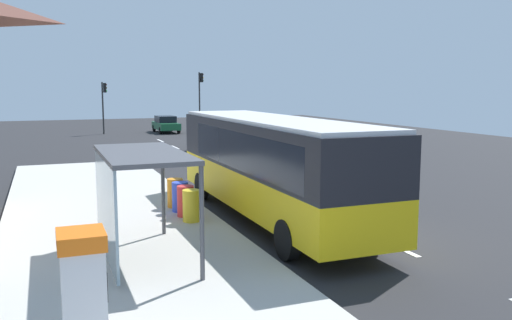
% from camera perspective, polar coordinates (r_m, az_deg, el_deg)
% --- Properties ---
extents(ground_plane, '(56.00, 92.00, 0.04)m').
position_cam_1_polar(ground_plane, '(28.00, -4.41, -0.83)').
color(ground_plane, '#262628').
extents(sidewalk_platform, '(6.20, 30.00, 0.18)m').
position_cam_1_polar(sidewalk_platform, '(15.12, -14.25, -8.05)').
color(sidewalk_platform, beige).
rests_on(sidewalk_platform, ground).
extents(lane_stripe_seg_1, '(0.16, 2.20, 0.01)m').
position_cam_1_polar(lane_stripe_seg_1, '(14.81, 14.25, -8.73)').
color(lane_stripe_seg_1, silver).
rests_on(lane_stripe_seg_1, ground).
extents(lane_stripe_seg_2, '(0.16, 2.20, 0.01)m').
position_cam_1_polar(lane_stripe_seg_2, '(18.95, 5.35, -4.91)').
color(lane_stripe_seg_2, silver).
rests_on(lane_stripe_seg_2, ground).
extents(lane_stripe_seg_3, '(0.16, 2.20, 0.01)m').
position_cam_1_polar(lane_stripe_seg_3, '(23.42, -0.20, -2.44)').
color(lane_stripe_seg_3, silver).
rests_on(lane_stripe_seg_3, ground).
extents(lane_stripe_seg_4, '(0.16, 2.20, 0.01)m').
position_cam_1_polar(lane_stripe_seg_4, '(28.07, -3.93, -0.75)').
color(lane_stripe_seg_4, silver).
rests_on(lane_stripe_seg_4, ground).
extents(lane_stripe_seg_5, '(0.16, 2.20, 0.01)m').
position_cam_1_polar(lane_stripe_seg_5, '(32.83, -6.58, 0.45)').
color(lane_stripe_seg_5, silver).
rests_on(lane_stripe_seg_5, ground).
extents(lane_stripe_seg_6, '(0.16, 2.20, 0.01)m').
position_cam_1_polar(lane_stripe_seg_6, '(37.65, -8.56, 1.34)').
color(lane_stripe_seg_6, silver).
rests_on(lane_stripe_seg_6, ground).
extents(lane_stripe_seg_7, '(0.16, 2.20, 0.01)m').
position_cam_1_polar(lane_stripe_seg_7, '(42.51, -10.10, 2.03)').
color(lane_stripe_seg_7, silver).
rests_on(lane_stripe_seg_7, ground).
extents(bus, '(2.58, 11.02, 3.21)m').
position_cam_1_polar(bus, '(16.59, 1.50, -0.24)').
color(bus, yellow).
rests_on(bus, ground).
extents(white_van, '(2.23, 5.29, 2.30)m').
position_cam_1_polar(white_van, '(33.85, -3.71, 2.98)').
color(white_van, black).
rests_on(white_van, ground).
extents(sedan_near, '(1.84, 4.40, 1.52)m').
position_cam_1_polar(sedan_near, '(50.14, -9.54, 3.80)').
color(sedan_near, '#195933').
rests_on(sedan_near, ground).
extents(ticket_machine, '(0.66, 0.76, 1.94)m').
position_cam_1_polar(ticket_machine, '(8.35, -17.80, -13.50)').
color(ticket_machine, silver).
rests_on(ticket_machine, sidewalk_platform).
extents(recycling_bin_yellow, '(0.52, 0.52, 0.95)m').
position_cam_1_polar(recycling_bin_yellow, '(16.11, -6.86, -4.83)').
color(recycling_bin_yellow, yellow).
rests_on(recycling_bin_yellow, sidewalk_platform).
extents(recycling_bin_red, '(0.52, 0.52, 0.95)m').
position_cam_1_polar(recycling_bin_red, '(16.77, -7.48, -4.34)').
color(recycling_bin_red, red).
rests_on(recycling_bin_red, sidewalk_platform).
extents(recycling_bin_blue, '(0.52, 0.52, 0.95)m').
position_cam_1_polar(recycling_bin_blue, '(17.44, -8.04, -3.88)').
color(recycling_bin_blue, blue).
rests_on(recycling_bin_blue, sidewalk_platform).
extents(recycling_bin_orange, '(0.52, 0.52, 0.95)m').
position_cam_1_polar(recycling_bin_orange, '(18.10, -8.56, -3.46)').
color(recycling_bin_orange, orange).
rests_on(recycling_bin_orange, sidewalk_platform).
extents(traffic_light_near_side, '(0.49, 0.28, 5.50)m').
position_cam_1_polar(traffic_light_near_side, '(50.35, -5.91, 7.11)').
color(traffic_light_near_side, '#2D2D2D').
rests_on(traffic_light_near_side, ground).
extents(traffic_light_far_side, '(0.49, 0.28, 4.58)m').
position_cam_1_polar(traffic_light_far_side, '(49.53, -15.83, 6.20)').
color(traffic_light_far_side, '#2D2D2D').
rests_on(traffic_light_far_side, ground).
extents(bus_shelter, '(1.80, 4.00, 2.50)m').
position_cam_1_polar(bus_shelter, '(12.56, -13.30, -1.85)').
color(bus_shelter, '#4C4C51').
rests_on(bus_shelter, sidewalk_platform).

